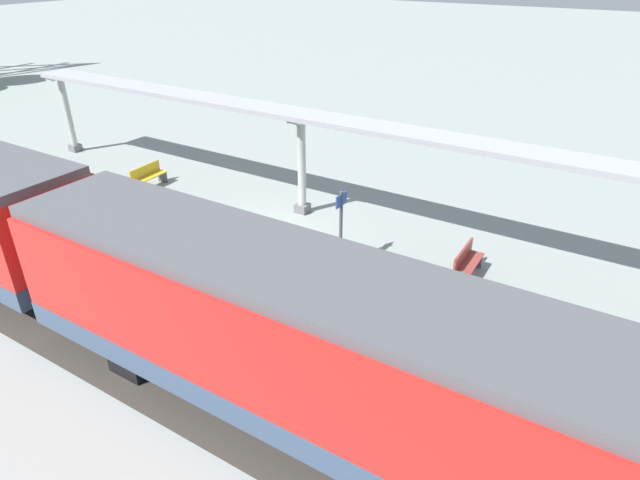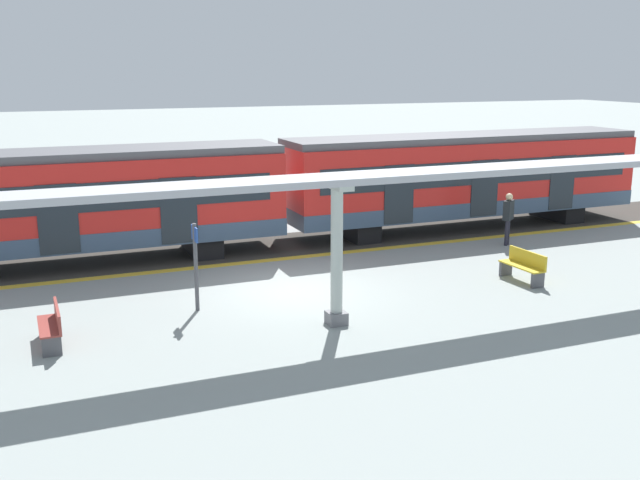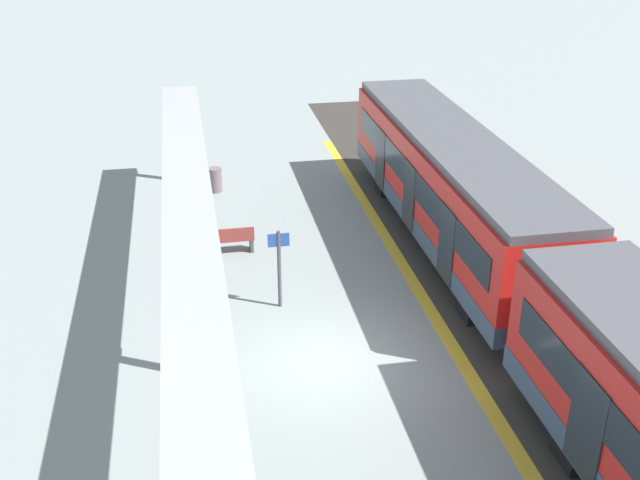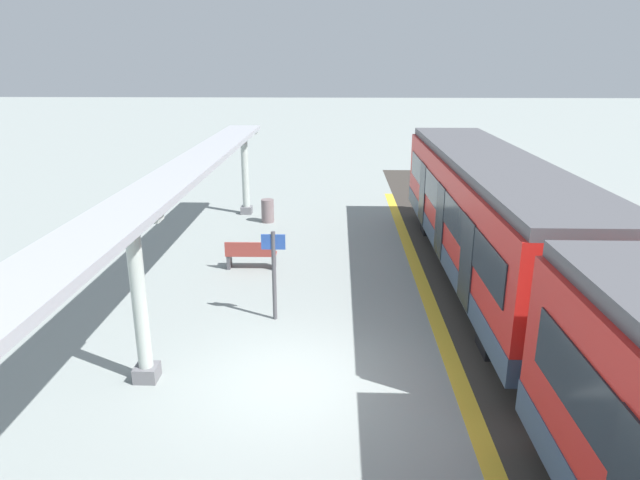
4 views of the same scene
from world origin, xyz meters
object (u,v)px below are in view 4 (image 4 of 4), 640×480
(canopy_pillar_second, at_px, (139,300))
(trash_bin, at_px, (268,211))
(bench_near_end, at_px, (251,255))
(platform_info_sign, at_px, (274,267))
(train_near_carriage, at_px, (487,216))
(canopy_pillar_nearest, at_px, (245,172))

(canopy_pillar_second, bearing_deg, trash_bin, -95.12)
(bench_near_end, relative_size, trash_bin, 1.69)
(canopy_pillar_second, xyz_separation_m, platform_info_sign, (-2.21, -2.79, -0.37))
(bench_near_end, relative_size, platform_info_sign, 0.68)
(train_near_carriage, distance_m, bench_near_end, 6.89)
(train_near_carriage, distance_m, canopy_pillar_nearest, 10.41)
(train_near_carriage, relative_size, platform_info_sign, 6.22)
(canopy_pillar_nearest, relative_size, platform_info_sign, 1.52)
(bench_near_end, distance_m, platform_info_sign, 3.68)
(train_near_carriage, height_order, canopy_pillar_nearest, train_near_carriage)
(bench_near_end, distance_m, trash_bin, 5.12)
(train_near_carriage, height_order, platform_info_sign, train_near_carriage)
(canopy_pillar_nearest, height_order, canopy_pillar_second, same)
(platform_info_sign, bearing_deg, bench_near_end, -72.45)
(canopy_pillar_second, height_order, trash_bin, canopy_pillar_second)
(train_near_carriage, relative_size, trash_bin, 15.36)
(trash_bin, relative_size, platform_info_sign, 0.40)
(train_near_carriage, relative_size, canopy_pillar_second, 4.09)
(trash_bin, bearing_deg, canopy_pillar_second, 84.88)
(canopy_pillar_nearest, bearing_deg, bench_near_end, 100.09)
(canopy_pillar_nearest, bearing_deg, platform_info_sign, 102.75)
(trash_bin, bearing_deg, canopy_pillar_nearest, -50.39)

